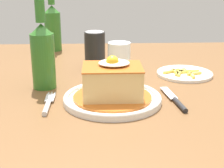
# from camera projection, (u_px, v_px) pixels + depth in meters

# --- Properties ---
(dining_table) EXTENTS (1.39, 1.08, 0.75)m
(dining_table) POSITION_uv_depth(u_px,v_px,m) (125.00, 111.00, 1.02)
(dining_table) COLOR brown
(dining_table) RESTS_ON ground_plane
(main_plate) EXTENTS (0.24, 0.24, 0.02)m
(main_plate) POSITION_uv_depth(u_px,v_px,m) (112.00, 98.00, 0.85)
(main_plate) COLOR white
(main_plate) RESTS_ON dining_table
(sandwich_meal) EXTENTS (0.19, 0.19, 0.11)m
(sandwich_meal) POSITION_uv_depth(u_px,v_px,m) (112.00, 82.00, 0.83)
(sandwich_meal) COLOR #B75B1E
(sandwich_meal) RESTS_ON main_plate
(fork) EXTENTS (0.02, 0.14, 0.01)m
(fork) POSITION_uv_depth(u_px,v_px,m) (48.00, 104.00, 0.82)
(fork) COLOR silver
(fork) RESTS_ON dining_table
(knife) EXTENTS (0.04, 0.17, 0.01)m
(knife) POSITION_uv_depth(u_px,v_px,m) (177.00, 101.00, 0.84)
(knife) COLOR #262628
(knife) RESTS_ON dining_table
(soda_can) EXTENTS (0.07, 0.07, 0.12)m
(soda_can) POSITION_uv_depth(u_px,v_px,m) (95.00, 51.00, 1.10)
(soda_can) COLOR black
(soda_can) RESTS_ON dining_table
(beer_bottle_green) EXTENTS (0.06, 0.06, 0.27)m
(beer_bottle_green) POSITION_uv_depth(u_px,v_px,m) (53.00, 25.00, 1.34)
(beer_bottle_green) COLOR #2D6B23
(beer_bottle_green) RESTS_ON dining_table
(beer_bottle_green_far) EXTENTS (0.06, 0.06, 0.27)m
(beer_bottle_green_far) POSITION_uv_depth(u_px,v_px,m) (43.00, 52.00, 0.92)
(beer_bottle_green_far) COLOR #2D6B23
(beer_bottle_green_far) RESTS_ON dining_table
(drinking_glass) EXTENTS (0.07, 0.07, 0.10)m
(drinking_glass) POSITION_uv_depth(u_px,v_px,m) (119.00, 62.00, 1.03)
(drinking_glass) COLOR #3F2314
(drinking_glass) RESTS_ON dining_table
(side_plate_fries) EXTENTS (0.17, 0.17, 0.02)m
(side_plate_fries) POSITION_uv_depth(u_px,v_px,m) (184.00, 73.00, 1.06)
(side_plate_fries) COLOR white
(side_plate_fries) RESTS_ON dining_table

